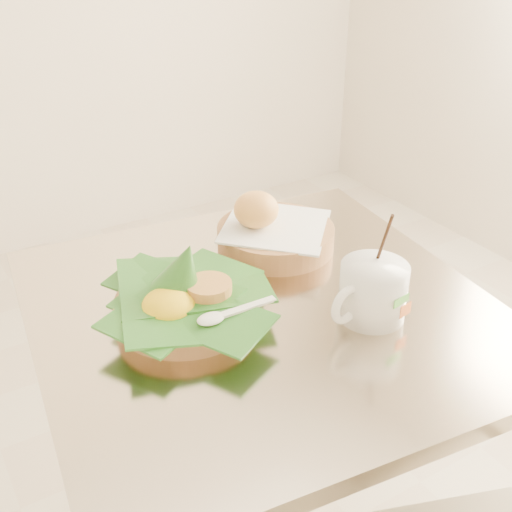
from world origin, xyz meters
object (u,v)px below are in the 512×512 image
rice_basket (184,298)px  coffee_mug (372,291)px  bread_basket (272,232)px  cafe_table (262,411)px

rice_basket → coffee_mug: bearing=-30.5°
rice_basket → bread_basket: rice_basket is taller
cafe_table → rice_basket: size_ratio=2.92×
cafe_table → coffee_mug: bearing=-41.2°
coffee_mug → bread_basket: bearing=92.0°
cafe_table → coffee_mug: coffee_mug is taller
bread_basket → coffee_mug: 0.26m
cafe_table → bread_basket: bearing=53.2°
rice_basket → coffee_mug: size_ratio=1.50×
bread_basket → coffee_mug: size_ratio=1.44×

